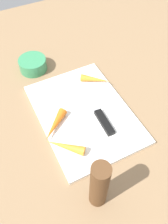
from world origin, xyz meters
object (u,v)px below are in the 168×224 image
at_px(cutting_board, 84,113).
at_px(pepper_grinder, 99,186).
at_px(carrot_longest, 55,125).
at_px(small_bowl, 33,64).
at_px(carrot_medium, 65,146).
at_px(carrot_shortest, 95,79).
at_px(knife, 102,119).

xyz_separation_m(cutting_board, pepper_grinder, (0.24, -0.08, 0.08)).
xyz_separation_m(carrot_longest, small_bowl, (-0.27, 0.03, -0.00)).
bearing_deg(small_bowl, carrot_longest, -6.12).
height_order(carrot_medium, carrot_longest, same).
height_order(carrot_medium, pepper_grinder, pepper_grinder).
bearing_deg(small_bowl, carrot_shortest, 43.95).
bearing_deg(carrot_longest, carrot_shortest, 168.97).
distance_m(cutting_board, carrot_medium, 0.13).
height_order(carrot_longest, pepper_grinder, pepper_grinder).
height_order(knife, small_bowl, small_bowl).
bearing_deg(carrot_longest, small_bowl, -137.17).
height_order(cutting_board, carrot_shortest, carrot_shortest).
relative_size(cutting_board, pepper_grinder, 2.15).
relative_size(carrot_longest, pepper_grinder, 0.64).
bearing_deg(knife, carrot_shortest, -19.21).
bearing_deg(small_bowl, cutting_board, 14.88).
bearing_deg(carrot_medium, small_bowl, -51.79).
bearing_deg(carrot_medium, pepper_grinder, 139.19).
height_order(cutting_board, carrot_longest, carrot_longest).
xyz_separation_m(carrot_medium, small_bowl, (-0.35, 0.03, -0.00)).
bearing_deg(cutting_board, knife, 34.08).
distance_m(carrot_medium, pepper_grinder, 0.16).
bearing_deg(pepper_grinder, carrot_medium, -173.99).
bearing_deg(cutting_board, carrot_longest, -82.15).
relative_size(cutting_board, knife, 1.80).
bearing_deg(carrot_shortest, small_bowl, 171.47).
bearing_deg(knife, carrot_medium, 107.87).
xyz_separation_m(knife, carrot_shortest, (-0.15, 0.06, 0.01)).
distance_m(knife, carrot_shortest, 0.16).
relative_size(carrot_longest, small_bowl, 1.12).
xyz_separation_m(carrot_medium, carrot_longest, (-0.07, 0.00, 0.00)).
relative_size(knife, carrot_medium, 1.90).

